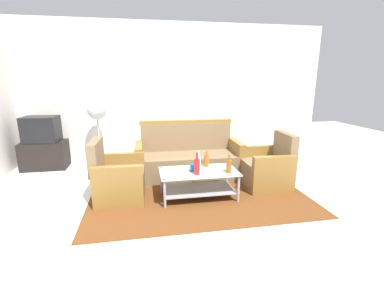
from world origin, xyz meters
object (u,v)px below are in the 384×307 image
(armchair_left, at_px, (118,180))
(bottle_brown, at_px, (229,166))
(television, at_px, (41,129))
(bottle_orange, at_px, (207,161))
(couch, at_px, (188,160))
(armchair_right, at_px, (267,169))
(bottle_clear, at_px, (199,163))
(pedestal_fan, at_px, (97,114))
(cup, at_px, (193,168))
(coffee_table, at_px, (199,180))
(bottle_red, at_px, (197,166))
(tv_stand, at_px, (45,155))

(armchair_left, bearing_deg, bottle_brown, 80.43)
(television, bearing_deg, bottle_orange, 151.22)
(couch, relative_size, armchair_right, 2.13)
(bottle_clear, relative_size, pedestal_fan, 0.23)
(cup, distance_m, pedestal_fan, 2.53)
(armchair_left, xyz_separation_m, coffee_table, (1.13, -0.19, -0.02))
(bottle_red, bearing_deg, coffee_table, 69.14)
(armchair_left, distance_m, bottle_orange, 1.31)
(tv_stand, height_order, pedestal_fan, pedestal_fan)
(coffee_table, distance_m, bottle_brown, 0.48)
(coffee_table, distance_m, tv_stand, 3.24)
(couch, xyz_separation_m, armchair_right, (1.16, -0.65, -0.03))
(armchair_left, distance_m, bottle_red, 1.15)
(armchair_left, relative_size, coffee_table, 0.77)
(couch, distance_m, armchair_left, 1.35)
(cup, xyz_separation_m, television, (-2.54, 1.90, 0.30))
(couch, relative_size, tv_stand, 2.26)
(couch, xyz_separation_m, tv_stand, (-2.63, 1.00, -0.06))
(coffee_table, distance_m, bottle_red, 0.29)
(bottle_orange, bearing_deg, bottle_clear, -137.08)
(coffee_table, relative_size, cup, 11.00)
(armchair_left, xyz_separation_m, television, (-1.48, 1.72, 0.47))
(armchair_right, distance_m, cup, 1.29)
(coffee_table, distance_m, bottle_clear, 0.25)
(coffee_table, bearing_deg, armchair_left, 170.69)
(bottle_clear, bearing_deg, armchair_right, 10.80)
(coffee_table, bearing_deg, bottle_clear, 80.03)
(television, bearing_deg, bottle_red, 144.75)
(couch, bearing_deg, bottle_red, 87.52)
(couch, relative_size, bottle_clear, 6.22)
(couch, bearing_deg, coffee_table, 90.26)
(armchair_right, distance_m, bottle_orange, 1.04)
(armchair_right, distance_m, pedestal_fan, 3.33)
(coffee_table, height_order, tv_stand, tv_stand)
(armchair_right, xyz_separation_m, pedestal_fan, (-2.77, 1.70, 0.73))
(armchair_right, distance_m, tv_stand, 4.13)
(armchair_left, bearing_deg, pedestal_fan, -162.55)
(bottle_brown, xyz_separation_m, bottle_red, (-0.45, 0.01, 0.02))
(couch, relative_size, armchair_left, 2.13)
(couch, height_order, bottle_clear, couch)
(tv_stand, distance_m, television, 0.50)
(armchair_left, relative_size, bottle_clear, 2.92)
(couch, bearing_deg, bottle_clear, 90.63)
(armchair_left, relative_size, television, 1.36)
(television, relative_size, pedestal_fan, 0.49)
(armchair_left, relative_size, cup, 8.50)
(coffee_table, relative_size, television, 1.76)
(bottle_brown, xyz_separation_m, cup, (-0.48, 0.15, -0.05))
(bottle_brown, distance_m, cup, 0.50)
(armchair_left, distance_m, television, 2.32)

